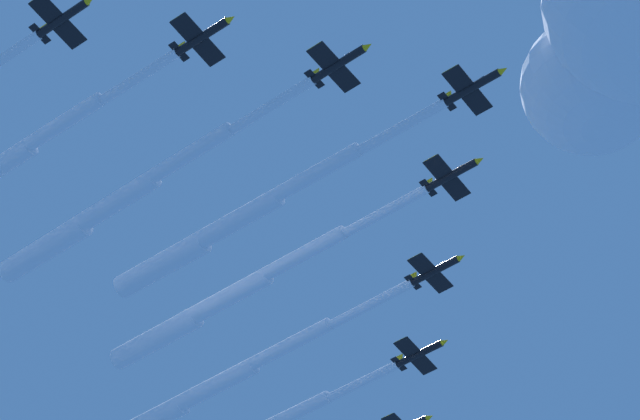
# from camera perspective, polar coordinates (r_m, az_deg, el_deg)

# --- Properties ---
(jet_lead) EXTENTS (61.67, 35.52, 3.80)m
(jet_lead) POSITION_cam_1_polar(r_m,az_deg,el_deg) (212.52, -3.40, -0.51)
(jet_lead) COLOR black
(jet_port_inner) EXTENTS (63.59, 36.12, 3.89)m
(jet_port_inner) POSITION_cam_1_polar(r_m,az_deg,el_deg) (228.02, -3.76, -3.50)
(jet_port_inner) COLOR black
(jet_starboard_inner) EXTENTS (62.05, 34.51, 3.77)m
(jet_starboard_inner) POSITION_cam_1_polar(r_m,az_deg,el_deg) (212.74, -8.08, 0.17)
(jet_starboard_inner) COLOR black
(jet_port_mid) EXTENTS (66.82, 37.36, 3.78)m
(jet_port_mid) POSITION_cam_1_polar(r_m,az_deg,el_deg) (242.04, -4.31, -6.93)
(jet_port_mid) COLOR black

